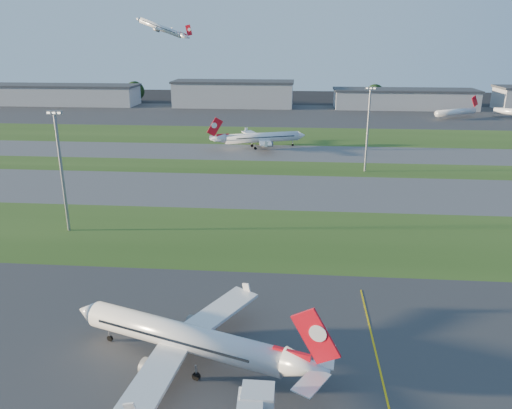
# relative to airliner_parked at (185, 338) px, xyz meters

# --- Properties ---
(grass_strip_a) EXTENTS (300.00, 34.00, 0.01)m
(grass_strip_a) POSITION_rel_airliner_parked_xyz_m (19.66, 43.50, -3.73)
(grass_strip_a) COLOR #2C4B19
(grass_strip_a) RESTS_ON ground
(taxiway_a) EXTENTS (300.00, 32.00, 0.01)m
(taxiway_a) POSITION_rel_airliner_parked_xyz_m (19.66, 76.50, -3.73)
(taxiway_a) COLOR #515154
(taxiway_a) RESTS_ON ground
(grass_strip_b) EXTENTS (300.00, 18.00, 0.01)m
(grass_strip_b) POSITION_rel_airliner_parked_xyz_m (19.66, 101.50, -3.73)
(grass_strip_b) COLOR #2C4B19
(grass_strip_b) RESTS_ON ground
(taxiway_b) EXTENTS (300.00, 26.00, 0.01)m
(taxiway_b) POSITION_rel_airliner_parked_xyz_m (19.66, 123.50, -3.73)
(taxiway_b) COLOR #515154
(taxiway_b) RESTS_ON ground
(grass_strip_c) EXTENTS (300.00, 40.00, 0.01)m
(grass_strip_c) POSITION_rel_airliner_parked_xyz_m (19.66, 156.50, -3.73)
(grass_strip_c) COLOR #2C4B19
(grass_strip_c) RESTS_ON ground
(apron_far) EXTENTS (400.00, 80.00, 0.01)m
(apron_far) POSITION_rel_airliner_parked_xyz_m (19.66, 216.50, -3.73)
(apron_far) COLOR #333335
(apron_far) RESTS_ON ground
(airliner_parked) EXTENTS (32.81, 27.70, 10.63)m
(airliner_parked) POSITION_rel_airliner_parked_xyz_m (0.00, 0.00, 0.00)
(airliner_parked) COLOR white
(airliner_parked) RESTS_ON ground
(airliner_taxiing) EXTENTS (33.55, 28.38, 10.94)m
(airliner_taxiing) POSITION_rel_airliner_parked_xyz_m (-0.13, 131.46, 0.11)
(airliner_taxiing) COLOR white
(airliner_taxiing) RESTS_ON ground
(airliner_departing) EXTENTS (29.01, 24.55, 9.05)m
(airliner_departing) POSITION_rel_airliner_parked_xyz_m (-60.06, 221.20, 40.48)
(airliner_departing) COLOR white
(mini_jet_near) EXTENTS (25.28, 16.44, 9.48)m
(mini_jet_near) POSITION_rel_airliner_parked_xyz_m (93.96, 211.26, -0.45)
(mini_jet_near) COLOR white
(mini_jet_near) RESTS_ON ground
(light_mast_west) EXTENTS (3.20, 0.70, 25.80)m
(light_mast_west) POSITION_rel_airliner_parked_xyz_m (-35.34, 43.50, 11.08)
(light_mast_west) COLOR gray
(light_mast_west) RESTS_ON ground
(light_mast_centre) EXTENTS (3.20, 0.70, 25.80)m
(light_mast_centre) POSITION_rel_airliner_parked_xyz_m (34.66, 99.50, 11.08)
(light_mast_centre) COLOR gray
(light_mast_centre) RESTS_ON ground
(hangar_far_west) EXTENTS (91.80, 23.00, 12.20)m
(hangar_far_west) POSITION_rel_airliner_parked_xyz_m (-130.34, 246.50, 2.40)
(hangar_far_west) COLOR #97999E
(hangar_far_west) RESTS_ON ground
(hangar_west) EXTENTS (71.40, 23.00, 15.20)m
(hangar_west) POSITION_rel_airliner_parked_xyz_m (-25.34, 246.50, 3.90)
(hangar_west) COLOR #97999E
(hangar_west) RESTS_ON ground
(hangar_east) EXTENTS (81.60, 23.00, 11.20)m
(hangar_east) POSITION_rel_airliner_parked_xyz_m (74.66, 246.50, 1.90)
(hangar_east) COLOR #97999E
(hangar_east) RESTS_ON ground
(tree_far_west) EXTENTS (11.00, 11.00, 12.00)m
(tree_far_west) POSITION_rel_airliner_parked_xyz_m (-170.34, 259.50, 2.75)
(tree_far_west) COLOR black
(tree_far_west) RESTS_ON ground
(tree_west) EXTENTS (12.10, 12.10, 13.20)m
(tree_west) POSITION_rel_airliner_parked_xyz_m (-90.34, 261.50, 3.41)
(tree_west) COLOR black
(tree_west) RESTS_ON ground
(tree_mid_west) EXTENTS (9.90, 9.90, 10.80)m
(tree_mid_west) POSITION_rel_airliner_parked_xyz_m (-0.34, 257.50, 2.10)
(tree_mid_west) COLOR black
(tree_mid_west) RESTS_ON ground
(tree_mid_east) EXTENTS (11.55, 11.55, 12.60)m
(tree_mid_east) POSITION_rel_airliner_parked_xyz_m (59.66, 260.50, 3.08)
(tree_mid_east) COLOR black
(tree_mid_east) RESTS_ON ground
(tree_east) EXTENTS (10.45, 10.45, 11.40)m
(tree_east) POSITION_rel_airliner_parked_xyz_m (134.66, 258.50, 2.43)
(tree_east) COLOR black
(tree_east) RESTS_ON ground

